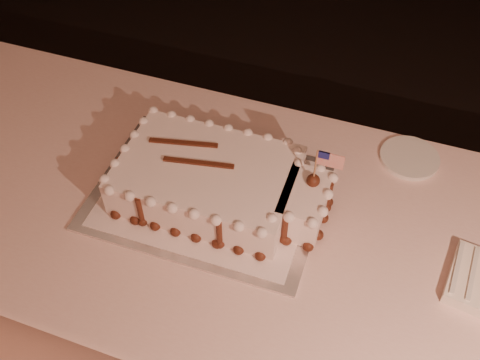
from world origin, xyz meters
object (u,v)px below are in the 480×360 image
(banquet_table, at_px, (299,314))
(cake_board, at_px, (209,195))
(sheet_cake, at_px, (219,183))
(side_plate, at_px, (409,158))

(banquet_table, xyz_separation_m, cake_board, (-0.27, 0.03, 0.38))
(sheet_cake, height_order, side_plate, sheet_cake)
(banquet_table, xyz_separation_m, sheet_cake, (-0.24, 0.03, 0.43))
(banquet_table, distance_m, cake_board, 0.46)
(banquet_table, xyz_separation_m, side_plate, (0.17, 0.32, 0.38))
(sheet_cake, relative_size, side_plate, 3.41)
(cake_board, height_order, side_plate, side_plate)
(cake_board, bearing_deg, sheet_cake, 0.49)
(banquet_table, bearing_deg, cake_board, 173.23)
(banquet_table, relative_size, cake_board, 4.49)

